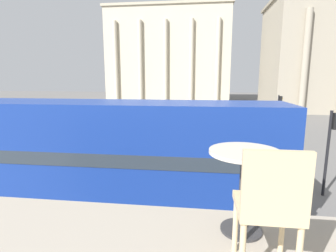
{
  "coord_description": "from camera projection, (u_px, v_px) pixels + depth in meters",
  "views": [
    {
      "loc": [
        0.95,
        -2.52,
        5.08
      ],
      "look_at": [
        -1.31,
        15.34,
        1.83
      ],
      "focal_mm": 28.0,
      "sensor_mm": 36.0,
      "label": 1
    }
  ],
  "objects": [
    {
      "name": "pedestrian_yellow",
      "position": [
        245.0,
        115.0,
        29.53
      ],
      "size": [
        0.32,
        0.32,
        1.76
      ],
      "rotation": [
        0.0,
        0.0,
        1.2
      ],
      "color": "#282B33",
      "rests_on": "ground_plane"
    },
    {
      "name": "traffic_light_far",
      "position": [
        279.0,
        110.0,
        22.95
      ],
      "size": [
        0.42,
        0.24,
        3.71
      ],
      "color": "black",
      "rests_on": "ground_plane"
    },
    {
      "name": "car_navy",
      "position": [
        193.0,
        124.0,
        25.51
      ],
      "size": [
        4.2,
        1.93,
        1.35
      ],
      "rotation": [
        0.0,
        0.0,
        5.48
      ],
      "color": "black",
      "rests_on": "ground_plane"
    },
    {
      "name": "pedestrian_white",
      "position": [
        278.0,
        120.0,
        26.68
      ],
      "size": [
        0.32,
        0.32,
        1.63
      ],
      "rotation": [
        0.0,
        0.0,
        5.15
      ],
      "color": "#282B33",
      "rests_on": "ground_plane"
    },
    {
      "name": "plaza_building_left",
      "position": [
        170.0,
        57.0,
        60.72
      ],
      "size": [
        26.92,
        15.74,
        20.27
      ],
      "color": "beige",
      "rests_on": "ground_plane"
    },
    {
      "name": "traffic_light_near",
      "position": [
        330.0,
        141.0,
        11.15
      ],
      "size": [
        0.42,
        0.24,
        3.78
      ],
      "color": "black",
      "rests_on": "ground_plane"
    },
    {
      "name": "cafe_chair_0",
      "position": [
        269.0,
        205.0,
        1.69
      ],
      "size": [
        0.4,
        0.4,
        0.91
      ],
      "rotation": [
        0.0,
        0.0,
        -0.07
      ],
      "color": "#D1B789",
      "rests_on": "cafe_floor_slab"
    },
    {
      "name": "double_decker_bus",
      "position": [
        122.0,
        155.0,
        9.5
      ],
      "size": [
        11.48,
        2.66,
        4.28
      ],
      "rotation": [
        0.0,
        0.0,
        -0.1
      ],
      "color": "black",
      "rests_on": "ground_plane"
    },
    {
      "name": "cafe_dining_table",
      "position": [
        244.0,
        173.0,
        2.21
      ],
      "size": [
        0.6,
        0.6,
        0.73
      ],
      "color": "#2D2D30",
      "rests_on": "cafe_floor_slab"
    },
    {
      "name": "traffic_light_mid",
      "position": [
        226.0,
        122.0,
        16.61
      ],
      "size": [
        0.42,
        0.24,
        3.64
      ],
      "color": "black",
      "rests_on": "ground_plane"
    }
  ]
}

